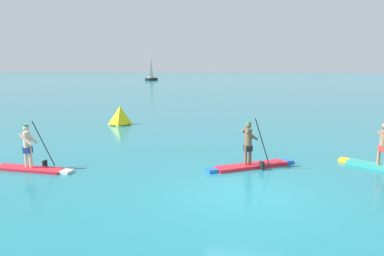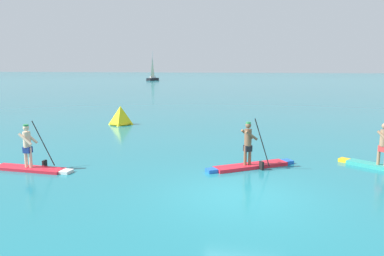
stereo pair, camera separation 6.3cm
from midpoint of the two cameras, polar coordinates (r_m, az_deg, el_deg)
name	(u,v)px [view 1 (the left image)]	position (r m, az deg, el deg)	size (l,w,h in m)	color
ground	(242,196)	(10.74, 7.58, -10.37)	(440.00, 440.00, 0.00)	#1E727F
paddleboarder_near_left	(29,161)	(14.29, -24.08, -4.65)	(3.34, 0.83, 1.76)	red
paddleboarder_mid_center	(251,159)	(13.54, 9.03, -4.77)	(3.04, 2.46, 1.89)	red
race_marker_buoy	(120,116)	(23.71, -11.17, 1.77)	(1.38, 1.38, 1.19)	yellow
sailboat_left_horizon	(151,77)	(100.18, -6.34, 7.93)	(2.14, 4.53, 7.65)	black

